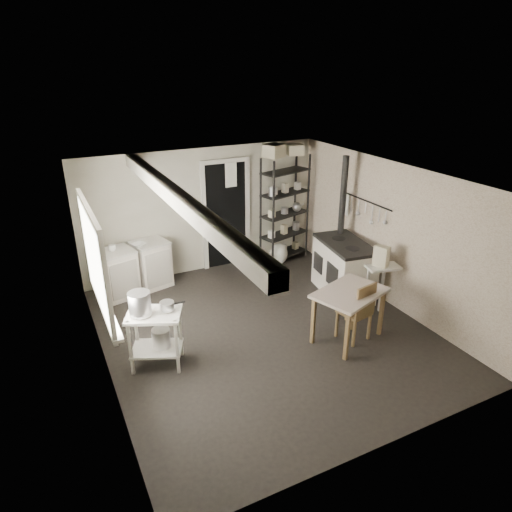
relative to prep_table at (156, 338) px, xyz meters
name	(u,v)px	position (x,y,z in m)	size (l,w,h in m)	color
floor	(265,331)	(1.63, 0.08, -0.40)	(5.00, 5.00, 0.00)	black
ceiling	(266,179)	(1.63, 0.08, 1.90)	(5.00, 5.00, 0.00)	silver
wall_back	(203,211)	(1.63, 2.58, 0.75)	(4.50, 0.02, 2.30)	#B0AB96
wall_front	(388,357)	(1.63, -2.42, 0.75)	(4.50, 0.02, 2.30)	#B0AB96
wall_left	(98,294)	(-0.62, 0.08, 0.75)	(0.02, 5.00, 2.30)	#B0AB96
wall_right	(391,235)	(3.88, 0.08, 0.75)	(0.02, 5.00, 2.30)	#B0AB96
window	(94,261)	(-0.59, 0.28, 1.10)	(0.12, 1.76, 1.28)	beige
doorway	(226,216)	(2.08, 2.55, 0.60)	(0.96, 0.10, 2.08)	beige
ceiling_beam	(177,198)	(0.43, 0.08, 1.80)	(0.18, 5.00, 0.18)	beige
wallpaper_panel	(390,235)	(3.87, 0.08, 0.75)	(0.01, 5.00, 2.30)	beige
utensil_rail	(366,201)	(3.82, 0.68, 1.15)	(0.06, 1.20, 0.44)	silver
prep_table	(156,338)	(0.00, 0.00, 0.00)	(0.68, 0.48, 0.77)	beige
stockpot	(140,304)	(-0.15, 0.02, 0.54)	(0.28, 0.28, 0.30)	silver
saucepan	(167,306)	(0.17, -0.02, 0.45)	(0.18, 0.18, 0.10)	silver
bucket	(161,338)	(0.07, 0.00, -0.02)	(0.24, 0.24, 0.26)	silver
base_cabinets	(135,266)	(0.23, 2.23, 0.06)	(1.26, 0.54, 0.83)	silver
mixing_bowl	(138,239)	(0.33, 2.19, 0.56)	(0.29, 0.29, 0.07)	white
counter_cup	(112,243)	(-0.10, 2.18, 0.57)	(0.13, 0.13, 0.10)	white
shelf_rack	(284,215)	(3.18, 2.26, 0.55)	(0.99, 0.38, 2.08)	black
shelf_jar	(274,195)	(2.93, 2.23, 0.98)	(0.09, 0.09, 0.21)	white
storage_box_a	(274,161)	(2.93, 2.26, 1.61)	(0.34, 0.30, 0.24)	beige
storage_box_b	(294,160)	(3.39, 2.30, 1.59)	(0.29, 0.27, 0.19)	beige
stove	(344,270)	(3.38, 0.56, 0.04)	(0.65, 1.18, 0.93)	silver
stovepipe	(343,196)	(3.58, 0.99, 1.19)	(0.10, 0.10, 1.31)	black
side_ledge	(381,287)	(3.53, -0.20, 0.03)	(0.52, 0.28, 0.79)	beige
oats_box	(382,253)	(3.49, -0.18, 0.61)	(0.13, 0.22, 0.33)	beige
work_table	(348,315)	(2.60, -0.61, -0.02)	(1.00, 0.70, 0.76)	#BFB0A3
table_cup	(366,291)	(2.75, -0.77, 0.40)	(0.09, 0.09, 0.09)	white
chair	(355,308)	(2.68, -0.64, 0.08)	(0.38, 0.40, 0.92)	brown
flour_sack	(279,253)	(2.99, 2.11, -0.16)	(0.36, 0.31, 0.43)	silver
floor_crock	(350,306)	(3.14, 0.01, -0.33)	(0.12, 0.12, 0.16)	white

